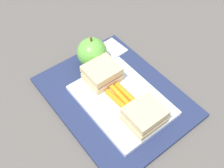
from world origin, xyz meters
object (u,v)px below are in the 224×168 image
carrot_sticks_bundle (122,97)px  apple (92,52)px  food_tray (122,100)px  sandwich_half_right (102,74)px  paper_napkin (111,49)px  sandwich_half_left (145,116)px

carrot_sticks_bundle → apple: bearing=-7.9°
food_tray → apple: bearing=-7.9°
food_tray → sandwich_half_right: bearing=0.0°
sandwich_half_right → carrot_sticks_bundle: (-0.08, -0.00, -0.01)m
food_tray → carrot_sticks_bundle: bearing=-11.0°
food_tray → paper_napkin: (0.16, -0.09, -0.00)m
food_tray → apple: apple is taller
food_tray → sandwich_half_left: bearing=180.0°
food_tray → carrot_sticks_bundle: (0.00, -0.00, 0.01)m
food_tray → carrot_sticks_bundle: carrot_sticks_bundle is taller
carrot_sticks_bundle → paper_napkin: size_ratio=1.11×
sandwich_half_right → sandwich_half_left: bearing=180.0°
carrot_sticks_bundle → paper_napkin: bearing=-29.7°
carrot_sticks_bundle → apple: apple is taller
food_tray → paper_napkin: bearing=-29.6°
sandwich_half_left → paper_napkin: 0.26m
food_tray → paper_napkin: size_ratio=3.29×
food_tray → sandwich_half_left: sandwich_half_left is taller
carrot_sticks_bundle → apple: 0.15m
apple → food_tray: bearing=172.1°
food_tray → carrot_sticks_bundle: 0.01m
sandwich_half_right → carrot_sticks_bundle: size_ratio=1.03×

